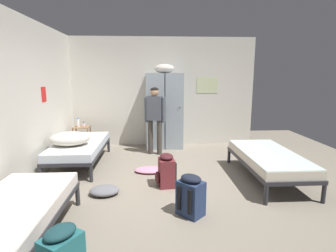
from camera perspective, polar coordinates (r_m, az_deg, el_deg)
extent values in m
plane|color=gray|center=(4.54, 0.20, -12.51)|extent=(8.54, 8.54, 0.00)
cube|color=beige|center=(6.88, -1.17, 7.26)|extent=(4.70, 0.06, 2.75)
cube|color=beige|center=(4.67, -29.64, 4.18)|extent=(0.06, 5.34, 2.75)
cube|color=beige|center=(6.97, 8.40, 8.65)|extent=(0.55, 0.01, 0.40)
cube|color=red|center=(5.50, -25.12, 6.17)|extent=(0.01, 0.20, 0.28)
cube|color=#8C99A3|center=(6.61, -2.75, 3.20)|extent=(0.44, 0.52, 1.85)
cylinder|color=black|center=(6.32, -1.64, 4.01)|extent=(0.02, 0.03, 0.02)
cube|color=#8C99A3|center=(6.63, 1.23, 3.24)|extent=(0.44, 0.52, 1.85)
cylinder|color=black|center=(6.35, 2.52, 4.04)|extent=(0.02, 0.03, 0.02)
ellipsoid|color=beige|center=(6.56, -0.78, 12.22)|extent=(0.48, 0.36, 0.22)
cylinder|color=brown|center=(6.76, -19.65, -2.86)|extent=(0.03, 0.03, 0.55)
cylinder|color=brown|center=(6.66, -16.76, -2.87)|extent=(0.03, 0.03, 0.55)
cylinder|color=brown|center=(7.01, -19.04, -2.35)|extent=(0.03, 0.03, 0.55)
cylinder|color=brown|center=(6.92, -16.25, -2.35)|extent=(0.03, 0.03, 0.55)
cube|color=brown|center=(6.85, -17.89, -3.27)|extent=(0.38, 0.30, 0.02)
cube|color=brown|center=(6.78, -18.07, -0.26)|extent=(0.38, 0.30, 0.02)
cylinder|color=#28282D|center=(4.34, -29.86, -13.12)|extent=(0.06, 0.06, 0.28)
cylinder|color=#28282D|center=(4.05, -18.83, -13.97)|extent=(0.06, 0.06, 0.28)
cube|color=#28282D|center=(3.35, -30.64, -17.10)|extent=(0.90, 1.90, 0.06)
cube|color=silver|center=(3.31, -30.81, -15.55)|extent=(0.87, 1.84, 0.14)
cube|color=silver|center=(3.28, -30.94, -14.37)|extent=(0.86, 1.82, 0.01)
cylinder|color=#28282D|center=(5.04, -25.66, -9.49)|extent=(0.06, 0.06, 0.28)
cylinder|color=#28282D|center=(4.79, -16.18, -9.89)|extent=(0.06, 0.06, 0.28)
cylinder|color=#28282D|center=(6.70, -19.76, -4.18)|extent=(0.06, 0.06, 0.28)
cylinder|color=#28282D|center=(6.51, -12.63, -4.22)|extent=(0.06, 0.06, 0.28)
cube|color=#28282D|center=(5.69, -18.38, -4.92)|extent=(0.90, 1.90, 0.06)
cube|color=silver|center=(5.66, -18.44, -3.95)|extent=(0.87, 1.84, 0.14)
cube|color=white|center=(5.64, -18.49, -3.21)|extent=(0.86, 1.82, 0.01)
cylinder|color=#28282D|center=(6.00, 20.73, -5.96)|extent=(0.06, 0.06, 0.28)
cylinder|color=#28282D|center=(5.71, 12.96, -6.35)|extent=(0.06, 0.06, 0.28)
cylinder|color=#28282D|center=(4.48, 30.43, -12.45)|extent=(0.06, 0.06, 0.28)
cylinder|color=#28282D|center=(4.09, 20.29, -13.79)|extent=(0.06, 0.06, 0.28)
cube|color=#28282D|center=(4.98, 20.68, -7.29)|extent=(0.90, 1.90, 0.06)
cube|color=beige|center=(4.95, 20.76, -6.19)|extent=(0.87, 1.84, 0.14)
cube|color=silver|center=(4.93, 20.82, -5.35)|extent=(0.86, 1.82, 0.01)
ellipsoid|color=#B7B2A8|center=(5.38, -20.32, -2.53)|extent=(0.75, 0.61, 0.26)
cylinder|color=#3D3833|center=(6.10, -1.86, -2.46)|extent=(0.12, 0.12, 0.80)
cylinder|color=#3D3833|center=(6.16, -3.78, -2.35)|extent=(0.12, 0.12, 0.80)
cube|color=#474C56|center=(6.01, -2.88, 3.85)|extent=(0.37, 0.28, 0.55)
cylinder|color=#474C56|center=(5.96, -0.99, 3.42)|extent=(0.08, 0.08, 0.56)
cylinder|color=#474C56|center=(6.08, -4.73, 3.53)|extent=(0.08, 0.08, 0.56)
sphere|color=tan|center=(5.98, -2.91, 7.32)|extent=(0.19, 0.19, 0.19)
ellipsoid|color=black|center=(5.97, -2.92, 7.79)|extent=(0.18, 0.18, 0.11)
cylinder|color=white|center=(6.80, -18.73, 0.63)|extent=(0.06, 0.06, 0.19)
cylinder|color=#2666B2|center=(6.78, -18.78, 1.55)|extent=(0.04, 0.04, 0.03)
cylinder|color=beige|center=(6.71, -17.60, 0.22)|extent=(0.05, 0.05, 0.11)
cylinder|color=black|center=(6.70, -17.64, 0.77)|extent=(0.03, 0.03, 0.02)
cube|color=maroon|center=(4.42, -0.32, -9.93)|extent=(0.28, 0.35, 0.46)
ellipsoid|color=#42191E|center=(4.43, -2.27, -11.04)|extent=(0.11, 0.25, 0.20)
ellipsoid|color=#42191E|center=(4.34, -0.33, -6.59)|extent=(0.25, 0.31, 0.10)
cube|color=black|center=(4.52, 1.20, -9.16)|extent=(0.03, 0.05, 0.32)
cube|color=black|center=(4.36, 1.65, -9.94)|extent=(0.03, 0.05, 0.32)
cube|color=navy|center=(3.58, 4.89, -15.19)|extent=(0.39, 0.40, 0.46)
ellipsoid|color=black|center=(3.72, 6.35, -15.55)|extent=(0.22, 0.23, 0.20)
ellipsoid|color=black|center=(3.47, 4.96, -11.17)|extent=(0.36, 0.36, 0.10)
cube|color=black|center=(3.42, 4.65, -16.01)|extent=(0.05, 0.05, 0.32)
cube|color=black|center=(3.52, 2.33, -15.17)|extent=(0.05, 0.05, 0.32)
ellipsoid|color=#193D42|center=(2.57, -22.14, -20.34)|extent=(0.34, 0.36, 0.10)
cube|color=black|center=(2.84, -22.10, -23.02)|extent=(0.05, 0.06, 0.32)
ellipsoid|color=pink|center=(5.10, -3.77, -9.35)|extent=(0.59, 0.37, 0.08)
ellipsoid|color=slate|center=(4.29, -13.48, -13.31)|extent=(0.46, 0.37, 0.13)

